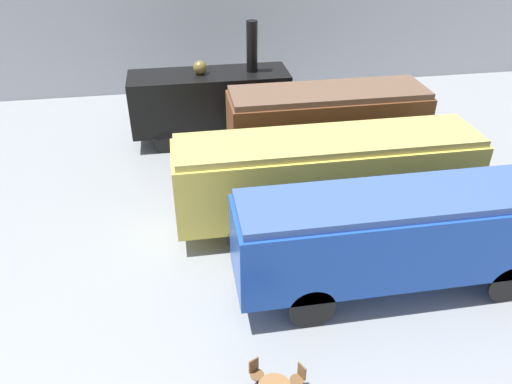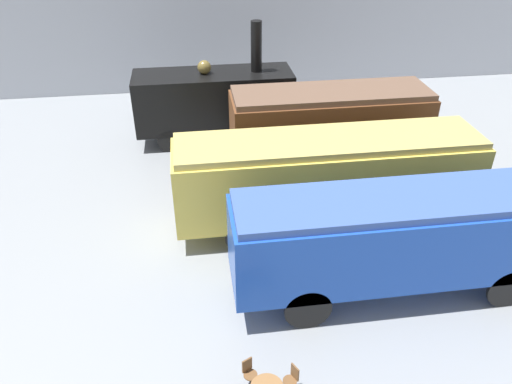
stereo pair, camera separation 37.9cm
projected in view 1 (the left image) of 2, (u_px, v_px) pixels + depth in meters
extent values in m
plane|color=gray|center=(306.00, 239.00, 18.15)|extent=(80.00, 80.00, 0.00)
cube|color=#B2B7C1|center=(242.00, 13.00, 29.04)|extent=(44.00, 0.15, 9.00)
cube|color=black|center=(210.00, 100.00, 24.07)|extent=(7.53, 2.43, 2.65)
cylinder|color=black|center=(252.00, 47.00, 23.03)|extent=(0.52, 0.52, 2.33)
sphere|color=brown|center=(200.00, 68.00, 23.15)|extent=(0.64, 0.64, 0.64)
cylinder|color=black|center=(260.00, 135.00, 24.22)|extent=(1.13, 0.12, 1.13)
cylinder|color=black|center=(252.00, 116.00, 26.15)|extent=(1.13, 0.12, 1.13)
cylinder|color=black|center=(166.00, 142.00, 23.59)|extent=(1.13, 0.12, 1.13)
cylinder|color=black|center=(165.00, 122.00, 25.52)|extent=(1.13, 0.12, 1.13)
cube|color=brown|center=(326.00, 127.00, 21.32)|extent=(8.29, 2.61, 2.89)
cube|color=brown|center=(329.00, 92.00, 20.49)|extent=(8.13, 2.40, 0.24)
cylinder|color=black|center=(387.00, 169.00, 21.48)|extent=(1.04, 0.12, 1.04)
cylinder|color=black|center=(367.00, 143.00, 23.56)|extent=(1.04, 0.12, 1.04)
cylinder|color=black|center=(274.00, 179.00, 20.79)|extent=(1.04, 0.12, 1.04)
cylinder|color=black|center=(264.00, 152.00, 22.87)|extent=(1.04, 0.12, 1.04)
cube|color=#E0C64C|center=(326.00, 176.00, 18.03)|extent=(10.92, 2.61, 2.61)
cube|color=tan|center=(329.00, 140.00, 17.27)|extent=(10.70, 2.40, 0.24)
cylinder|color=black|center=(419.00, 220.00, 18.24)|extent=(1.10, 0.12, 1.10)
cylinder|color=black|center=(392.00, 185.00, 20.31)|extent=(1.10, 0.12, 1.10)
cylinder|color=black|center=(242.00, 238.00, 17.32)|extent=(1.10, 0.12, 1.10)
cylinder|color=black|center=(233.00, 200.00, 19.40)|extent=(1.10, 0.12, 1.10)
cube|color=blue|center=(405.00, 234.00, 14.93)|extent=(10.30, 2.44, 2.40)
cube|color=#3A579D|center=(412.00, 197.00, 14.22)|extent=(10.10, 2.25, 0.24)
cylinder|color=black|center=(509.00, 284.00, 15.14)|extent=(1.39, 0.12, 1.39)
cylinder|color=black|center=(470.00, 238.00, 17.08)|extent=(1.39, 0.12, 1.39)
cylinder|color=black|center=(312.00, 309.00, 14.28)|extent=(1.39, 0.12, 1.39)
cylinder|color=black|center=(294.00, 257.00, 16.22)|extent=(1.39, 0.12, 1.39)
cylinder|color=brown|center=(297.00, 380.00, 12.56)|extent=(0.36, 0.36, 0.03)
cube|color=brown|center=(302.00, 371.00, 12.51)|extent=(0.17, 0.28, 0.42)
cylinder|color=black|center=(257.00, 381.00, 12.81)|extent=(0.06, 0.06, 0.42)
cylinder|color=brown|center=(257.00, 375.00, 12.69)|extent=(0.36, 0.36, 0.03)
cube|color=brown|center=(254.00, 365.00, 12.67)|extent=(0.28, 0.17, 0.42)
cylinder|color=#262633|center=(311.00, 251.00, 16.98)|extent=(0.24, 0.24, 0.75)
cylinder|color=#333338|center=(313.00, 235.00, 16.60)|extent=(0.34, 0.34, 0.66)
sphere|color=tan|center=(313.00, 224.00, 16.37)|extent=(0.22, 0.22, 0.22)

